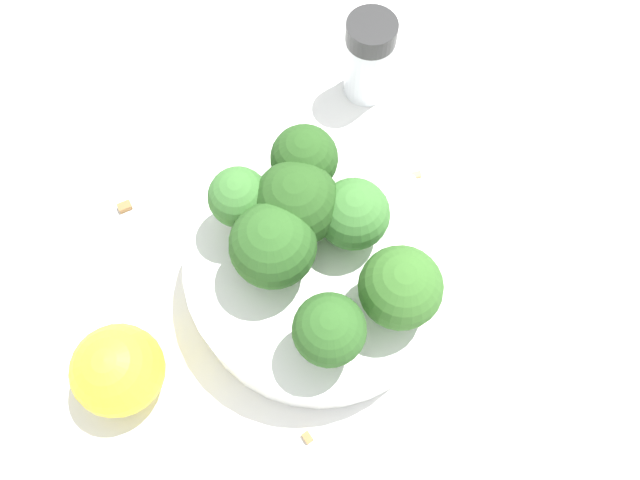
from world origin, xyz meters
TOP-DOWN VIEW (x-y plane):
  - ground_plane at (0.00, 0.00)m, footprint 3.00×3.00m
  - bowl at (0.00, 0.00)m, footprint 0.18×0.18m
  - broccoli_floret_0 at (0.04, -0.03)m, footprint 0.04×0.04m
  - broccoli_floret_1 at (-0.02, -0.01)m, footprint 0.05×0.05m
  - broccoli_floret_2 at (0.03, -0.00)m, footprint 0.05×0.05m
  - broccoli_floret_3 at (-0.04, 0.04)m, footprint 0.05×0.05m
  - broccoli_floret_4 at (0.01, -0.02)m, footprint 0.05×0.05m
  - broccoli_floret_5 at (0.00, -0.05)m, footprint 0.04×0.04m
  - broccoli_floret_6 at (0.01, 0.06)m, footprint 0.04×0.04m
  - pepper_shaker at (-0.07, -0.16)m, footprint 0.04×0.04m
  - lemon_wedge at (0.14, 0.04)m, footprint 0.06×0.06m
  - almond_crumb_0 at (0.03, 0.10)m, footprint 0.01×0.01m
  - almond_crumb_1 at (-0.09, -0.07)m, footprint 0.01×0.01m
  - almond_crumb_2 at (0.13, -0.08)m, footprint 0.01×0.01m

SIDE VIEW (x-z plane):
  - ground_plane at x=0.00m, z-range 0.00..0.00m
  - almond_crumb_1 at x=-0.09m, z-range 0.00..0.01m
  - almond_crumb_0 at x=0.03m, z-range 0.00..0.01m
  - almond_crumb_2 at x=0.13m, z-range 0.00..0.01m
  - bowl at x=0.00m, z-range 0.00..0.05m
  - lemon_wedge at x=0.14m, z-range 0.00..0.06m
  - pepper_shaker at x=-0.07m, z-range 0.00..0.07m
  - broccoli_floret_1 at x=-0.02m, z-range 0.05..0.10m
  - broccoli_floret_3 at x=-0.04m, z-range 0.05..0.10m
  - broccoli_floret_0 at x=0.04m, z-range 0.05..0.11m
  - broccoli_floret_4 at x=0.01m, z-range 0.05..0.11m
  - broccoli_floret_2 at x=0.03m, z-range 0.05..0.11m
  - broccoli_floret_6 at x=0.01m, z-range 0.05..0.11m
  - broccoli_floret_5 at x=0.00m, z-range 0.05..0.11m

